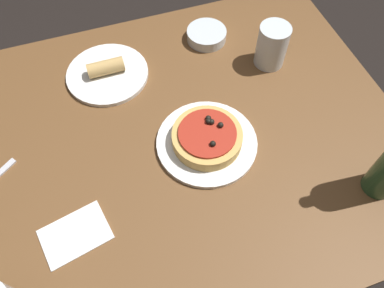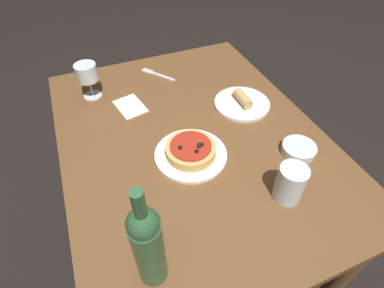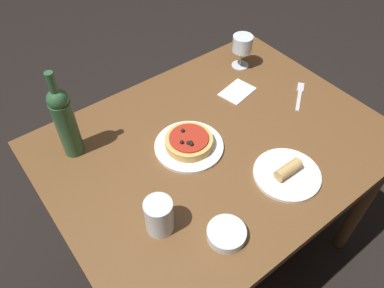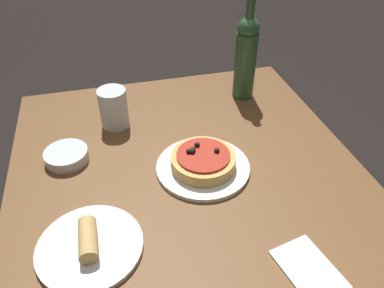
{
  "view_description": "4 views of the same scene",
  "coord_description": "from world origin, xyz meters",
  "px_view_note": "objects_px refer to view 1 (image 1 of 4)",
  "views": [
    {
      "loc": [
        -0.09,
        -0.48,
        1.52
      ],
      "look_at": [
        0.05,
        -0.05,
        0.8
      ],
      "focal_mm": 35.0,
      "sensor_mm": 36.0,
      "label": 1
    },
    {
      "loc": [
        0.72,
        -0.29,
        1.5
      ],
      "look_at": [
        0.12,
        -0.05,
        0.85
      ],
      "focal_mm": 28.0,
      "sensor_mm": 36.0,
      "label": 2
    },
    {
      "loc": [
        0.61,
        0.66,
        1.73
      ],
      "look_at": [
        0.12,
        0.01,
        0.84
      ],
      "focal_mm": 35.0,
      "sensor_mm": 36.0,
      "label": 3
    },
    {
      "loc": [
        -0.6,
        0.17,
        1.41
      ],
      "look_at": [
        0.08,
        -0.01,
        0.86
      ],
      "focal_mm": 35.0,
      "sensor_mm": 36.0,
      "label": 4
    }
  ],
  "objects_px": {
    "water_cup": "(272,46)",
    "side_plate": "(107,73)",
    "side_bowl": "(207,35)",
    "dining_table": "(167,162)",
    "pizza": "(207,137)",
    "dinner_plate": "(207,143)"
  },
  "relations": [
    {
      "from": "water_cup",
      "to": "dining_table",
      "type": "bearing_deg",
      "value": -155.39
    },
    {
      "from": "dining_table",
      "to": "side_bowl",
      "type": "height_order",
      "value": "side_bowl"
    },
    {
      "from": "water_cup",
      "to": "side_bowl",
      "type": "relative_size",
      "value": 1.04
    },
    {
      "from": "pizza",
      "to": "side_bowl",
      "type": "bearing_deg",
      "value": 70.1
    },
    {
      "from": "dinner_plate",
      "to": "side_bowl",
      "type": "distance_m",
      "value": 0.36
    },
    {
      "from": "dining_table",
      "to": "water_cup",
      "type": "bearing_deg",
      "value": 24.61
    },
    {
      "from": "dinner_plate",
      "to": "water_cup",
      "type": "xyz_separation_m",
      "value": [
        0.25,
        0.2,
        0.05
      ]
    },
    {
      "from": "pizza",
      "to": "water_cup",
      "type": "height_order",
      "value": "water_cup"
    },
    {
      "from": "dining_table",
      "to": "dinner_plate",
      "type": "relative_size",
      "value": 4.88
    },
    {
      "from": "side_bowl",
      "to": "water_cup",
      "type": "bearing_deg",
      "value": -46.75
    },
    {
      "from": "water_cup",
      "to": "pizza",
      "type": "bearing_deg",
      "value": -142.03
    },
    {
      "from": "water_cup",
      "to": "side_plate",
      "type": "distance_m",
      "value": 0.45
    },
    {
      "from": "dinner_plate",
      "to": "side_plate",
      "type": "height_order",
      "value": "side_plate"
    },
    {
      "from": "dining_table",
      "to": "side_plate",
      "type": "xyz_separation_m",
      "value": [
        -0.09,
        0.25,
        0.11
      ]
    },
    {
      "from": "water_cup",
      "to": "side_plate",
      "type": "relative_size",
      "value": 0.54
    },
    {
      "from": "dining_table",
      "to": "pizza",
      "type": "bearing_deg",
      "value": -23.29
    },
    {
      "from": "pizza",
      "to": "side_bowl",
      "type": "relative_size",
      "value": 1.46
    },
    {
      "from": "side_plate",
      "to": "dinner_plate",
      "type": "bearing_deg",
      "value": -58.62
    },
    {
      "from": "dining_table",
      "to": "pizza",
      "type": "xyz_separation_m",
      "value": [
        0.09,
        -0.04,
        0.13
      ]
    },
    {
      "from": "side_bowl",
      "to": "pizza",
      "type": "bearing_deg",
      "value": -109.9
    },
    {
      "from": "dinner_plate",
      "to": "water_cup",
      "type": "height_order",
      "value": "water_cup"
    },
    {
      "from": "dinner_plate",
      "to": "pizza",
      "type": "bearing_deg",
      "value": 33.47
    }
  ]
}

